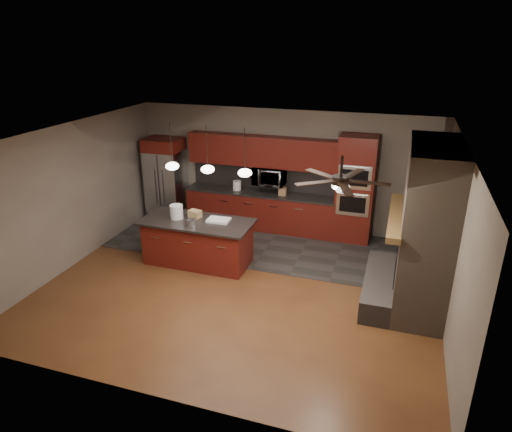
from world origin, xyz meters
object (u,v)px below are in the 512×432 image
at_px(microwave, 269,176).
at_px(kitchen_island, 198,242).
at_px(white_bucket, 176,212).
at_px(counter_box, 283,191).
at_px(refrigerator, 166,179).
at_px(counter_bucket, 237,185).
at_px(paint_can, 192,222).
at_px(paint_tray, 219,220).
at_px(cardboard_box, 195,214).
at_px(oven_tower, 355,189).

bearing_deg(microwave, kitchen_island, -111.46).
xyz_separation_m(kitchen_island, white_bucket, (-0.43, 0.01, 0.59)).
relative_size(microwave, counter_box, 3.89).
bearing_deg(microwave, refrigerator, -177.13).
xyz_separation_m(microwave, counter_bucket, (-0.78, -0.05, -0.29)).
bearing_deg(paint_can, white_bucket, 152.56).
xyz_separation_m(refrigerator, paint_tray, (2.19, -1.92, -0.07)).
distance_m(paint_can, cardboard_box, 0.40).
height_order(kitchen_island, paint_can, paint_can).
bearing_deg(kitchen_island, microwave, 68.86).
bearing_deg(paint_can, counter_bucket, 88.38).
xyz_separation_m(paint_can, cardboard_box, (-0.12, 0.39, 0.02)).
height_order(paint_tray, cardboard_box, cardboard_box).
relative_size(microwave, white_bucket, 2.63).
distance_m(kitchen_island, white_bucket, 0.74).
bearing_deg(kitchen_island, white_bucket, 179.40).
height_order(microwave, paint_tray, microwave).
xyz_separation_m(white_bucket, paint_can, (0.44, -0.23, -0.08)).
height_order(kitchen_island, white_bucket, white_bucket).
height_order(oven_tower, kitchen_island, oven_tower).
relative_size(kitchen_island, cardboard_box, 9.44).
bearing_deg(cardboard_box, microwave, 76.98).
xyz_separation_m(oven_tower, paint_tray, (-2.41, -1.99, -0.25)).
relative_size(white_bucket, counter_box, 1.48).
bearing_deg(kitchen_island, cardboard_box, 124.01).
relative_size(oven_tower, counter_box, 12.65).
relative_size(microwave, cardboard_box, 3.11).
bearing_deg(microwave, white_bucket, -120.77).
bearing_deg(oven_tower, counter_bucket, 179.85).
distance_m(paint_tray, counter_box, 2.10).
bearing_deg(counter_box, kitchen_island, -118.93).
distance_m(paint_can, paint_tray, 0.54).
bearing_deg(counter_bucket, refrigerator, -177.47).
height_order(kitchen_island, cardboard_box, cardboard_box).
distance_m(kitchen_island, cardboard_box, 0.57).
bearing_deg(refrigerator, oven_tower, 0.92).
distance_m(oven_tower, kitchen_island, 3.61).
bearing_deg(cardboard_box, counter_box, 67.97).
xyz_separation_m(microwave, counter_box, (0.36, -0.10, -0.31)).
xyz_separation_m(paint_can, counter_box, (1.20, 2.29, 0.02)).
distance_m(cardboard_box, counter_bucket, 1.97).
distance_m(refrigerator, white_bucket, 2.43).
relative_size(cardboard_box, counter_bucket, 1.07).
bearing_deg(counter_bucket, paint_tray, -80.16).
bearing_deg(oven_tower, kitchen_island, -143.22).
relative_size(counter_bucket, counter_box, 1.18).
bearing_deg(refrigerator, microwave, 2.87).
bearing_deg(counter_box, paint_can, -116.33).
relative_size(refrigerator, cardboard_box, 8.61).
height_order(microwave, refrigerator, refrigerator).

